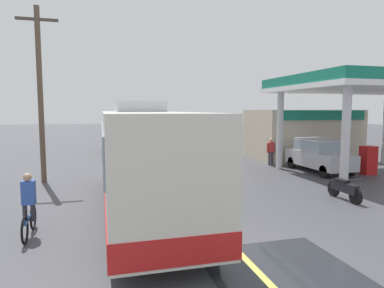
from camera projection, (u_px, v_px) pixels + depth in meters
The scene contains 11 objects.
ground at pixel (142, 152), 27.24m from camera, with size 120.00×120.00×0.00m, color #424247.
lane_divider_stripe at pixel (151, 161), 22.43m from camera, with size 0.16×50.00×0.01m, color #D8CC4C.
coach_bus_main at pixel (142, 160), 11.42m from camera, with size 2.60×11.04×3.69m.
gas_station_roadside at pixel (320, 122), 21.70m from camera, with size 9.10×11.95×5.10m.
car_at_pump at pixel (318, 153), 18.56m from camera, with size 1.70×4.20×1.82m.
minibus_opposing_lane at pixel (169, 132), 30.18m from camera, with size 2.04×6.13×2.44m.
cyclist_on_shoulder at pixel (29, 207), 9.07m from camera, with size 0.34×1.82×1.72m.
motorcycle_parked_forecourt at pixel (344, 189), 12.72m from camera, with size 0.55×1.80×0.92m.
pedestrian_near_pump at pixel (271, 150), 20.74m from camera, with size 0.55×0.22×1.66m.
car_trailing_behind_bus at pixel (114, 140), 27.02m from camera, with size 1.70×4.20×1.82m.
utility_pole_roadside at pixel (40, 92), 15.50m from camera, with size 1.80×0.24×8.04m.
Camera 1 is at (-3.10, -7.16, 3.39)m, focal length 31.67 mm.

